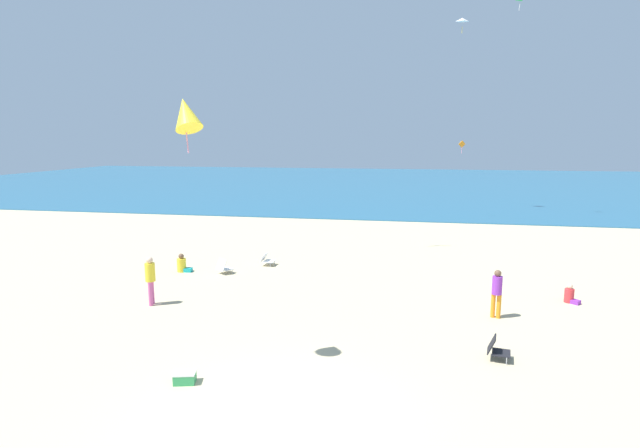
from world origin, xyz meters
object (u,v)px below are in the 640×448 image
(beach_chair_mid_beach, at_px, (224,267))
(person_3, at_px, (497,290))
(beach_chair_far_right, at_px, (267,259))
(person_1, at_px, (570,296))
(person_0, at_px, (182,265))
(beach_chair_far_left, at_px, (497,349))
(person_2, at_px, (150,277))
(kite_orange, at_px, (462,145))
(cooler_box, at_px, (185,377))
(kite_yellow, at_px, (186,113))
(kite_white, at_px, (462,20))

(beach_chair_mid_beach, relative_size, person_3, 0.50)
(beach_chair_far_right, distance_m, person_1, 12.26)
(person_1, bearing_deg, person_0, -145.12)
(beach_chair_mid_beach, xyz_separation_m, beach_chair_far_left, (10.03, -6.67, 0.00))
(beach_chair_far_right, relative_size, person_2, 0.37)
(beach_chair_mid_beach, distance_m, person_0, 1.86)
(kite_orange, bearing_deg, person_0, -126.33)
(cooler_box, bearing_deg, beach_chair_far_left, 20.02)
(person_1, relative_size, person_2, 0.40)
(person_1, bearing_deg, kite_orange, 136.91)
(beach_chair_far_left, xyz_separation_m, kite_orange, (0.95, 24.09, 4.91))
(beach_chair_mid_beach, height_order, person_3, person_3)
(beach_chair_far_right, height_order, kite_yellow, kite_yellow)
(beach_chair_mid_beach, distance_m, kite_orange, 21.17)
(cooler_box, xyz_separation_m, person_2, (-3.62, 5.05, 0.84))
(cooler_box, bearing_deg, person_1, 36.95)
(person_2, relative_size, kite_white, 1.54)
(person_1, relative_size, kite_yellow, 0.48)
(person_1, distance_m, person_3, 3.51)
(beach_chair_far_right, xyz_separation_m, person_2, (-2.33, -6.00, 0.70))
(beach_chair_mid_beach, distance_m, beach_chair_far_right, 2.19)
(person_0, distance_m, kite_orange, 22.22)
(person_0, relative_size, person_3, 0.51)
(cooler_box, xyz_separation_m, kite_orange, (8.30, 26.77, 5.07))
(kite_yellow, bearing_deg, person_2, 130.10)
(person_2, bearing_deg, kite_yellow, -64.42)
(person_3, relative_size, kite_yellow, 1.13)
(cooler_box, bearing_deg, kite_yellow, 95.39)
(person_3, height_order, kite_white, kite_white)
(cooler_box, relative_size, person_2, 0.34)
(person_0, distance_m, kite_white, 28.25)
(cooler_box, bearing_deg, person_2, 125.65)
(person_0, xyz_separation_m, kite_yellow, (4.45, -8.47, 5.92))
(beach_chair_far_left, xyz_separation_m, kite_white, (0.87, 27.60, 13.98))
(beach_chair_far_right, relative_size, person_3, 0.40)
(beach_chair_mid_beach, bearing_deg, person_0, 125.72)
(beach_chair_far_left, height_order, kite_white, kite_white)
(person_3, xyz_separation_m, kite_orange, (0.50, 20.87, 4.31))
(beach_chair_far_right, xyz_separation_m, kite_white, (9.51, 19.24, 14.00))
(beach_chair_far_right, bearing_deg, kite_yellow, -80.29)
(person_1, xyz_separation_m, person_3, (-2.78, -2.05, 0.66))
(person_3, bearing_deg, kite_orange, 15.54)
(kite_white, distance_m, kite_yellow, 31.63)
(beach_chair_far_right, bearing_deg, kite_orange, 61.56)
(cooler_box, relative_size, person_3, 0.37)
(person_0, xyz_separation_m, kite_white, (12.76, 20.97, 13.98))
(person_2, bearing_deg, person_0, 87.54)
(beach_chair_far_left, relative_size, person_2, 0.39)
(beach_chair_far_right, relative_size, person_1, 0.94)
(cooler_box, height_order, person_1, person_1)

